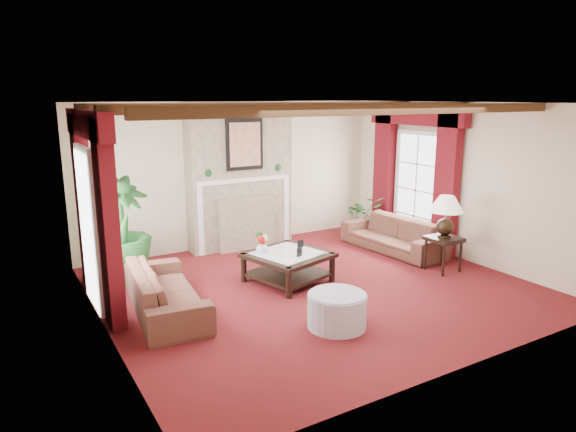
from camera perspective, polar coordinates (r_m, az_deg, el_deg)
floor at (r=7.77m, az=3.01°, el=-7.90°), size 6.00×6.00×0.00m
ceiling at (r=7.25m, az=3.27°, el=12.43°), size 6.00×6.00×0.00m
back_wall at (r=9.77m, az=-5.86°, el=4.61°), size 6.00×0.02×2.70m
left_wall at (r=6.28m, az=-20.29°, el=-0.91°), size 0.02×5.50×2.70m
right_wall at (r=9.37m, az=18.62°, el=3.63°), size 0.02×5.50×2.70m
ceiling_beams at (r=7.25m, az=3.27°, el=11.96°), size 6.00×3.00×0.12m
fireplace at (r=9.48m, az=-5.54°, el=12.55°), size 2.00×0.52×2.70m
french_door_left at (r=7.14m, az=-22.06°, el=6.91°), size 0.10×1.10×2.16m
french_door_right at (r=9.94m, az=14.46°, el=8.94°), size 0.10×1.10×2.16m
curtains_left at (r=7.13m, az=-21.47°, el=10.34°), size 0.20×2.40×2.55m
curtains_right at (r=9.85m, az=14.14°, el=11.37°), size 0.20×2.40×2.55m
sofa_left at (r=6.98m, az=-13.51°, el=-7.26°), size 2.17×1.05×0.80m
sofa_right at (r=9.64m, az=11.63°, el=-1.48°), size 2.13×0.88×0.80m
potted_palm at (r=8.29m, az=-18.09°, el=-3.74°), size 2.52×2.57×0.94m
small_plant at (r=10.51m, az=8.36°, el=-0.53°), size 1.07×1.12×0.66m
coffee_table at (r=7.92m, az=0.00°, el=-5.73°), size 1.36×1.36×0.45m
side_table at (r=8.75m, az=16.84°, el=-4.05°), size 0.60×0.60×0.57m
ottoman at (r=6.46m, az=5.46°, el=-10.41°), size 0.73×0.73×0.43m
table_lamp at (r=8.59m, az=17.12°, el=-0.00°), size 0.55×0.55×0.70m
flower_vase at (r=7.87m, az=-2.91°, el=-3.45°), size 0.28×0.28×0.19m
book at (r=7.74m, az=2.52°, el=-3.37°), size 0.22×0.15×0.28m
photo_frame_a at (r=7.65m, az=1.27°, el=-4.06°), size 0.11×0.06×0.15m
photo_frame_b at (r=8.11m, az=1.38°, el=-3.12°), size 0.10×0.03×0.13m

